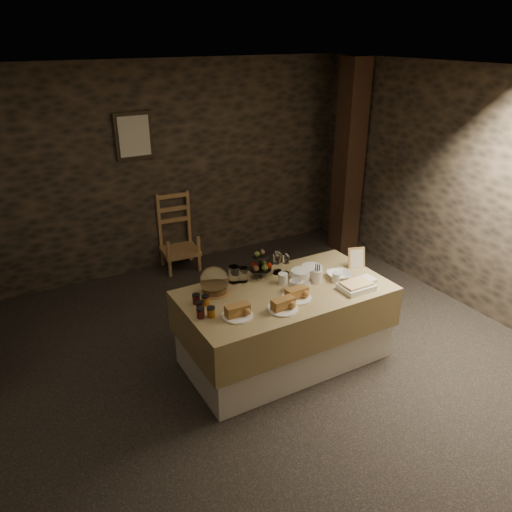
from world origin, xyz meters
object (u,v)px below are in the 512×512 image
buffet_table (285,320)px  chair (177,236)px  timber_column (349,159)px  fruit_stand (261,265)px

buffet_table → chair: 2.44m
buffet_table → chair: size_ratio=2.46×
chair → timber_column: (2.29, -0.59, 0.86)m
buffet_table → chair: bearing=92.7°
timber_column → fruit_stand: (-2.24, -1.51, -0.43)m
chair → timber_column: timber_column is taller
buffet_table → timber_column: size_ratio=0.73×
buffet_table → fruit_stand: (-0.06, 0.34, 0.44)m
chair → fruit_stand: size_ratio=2.55×
timber_column → buffet_table: bearing=-139.7°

